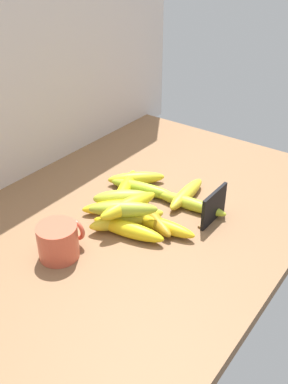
{
  "coord_description": "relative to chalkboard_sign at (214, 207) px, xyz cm",
  "views": [
    {
      "loc": [
        -72.62,
        -54.39,
        65.68
      ],
      "look_at": [
        1.92,
        0.38,
        8.0
      ],
      "focal_mm": 40.31,
      "sensor_mm": 36.0,
      "label": 1
    }
  ],
  "objects": [
    {
      "name": "banana_4",
      "position": [
        -17.43,
        13.02,
        -1.96
      ],
      "size": [
        7.06,
        18.83,
        3.79
      ],
      "primitive_type": "ellipsoid",
      "rotation": [
        0.0,
        0.0,
        1.75
      ],
      "color": "yellow",
      "rests_on": "counter_top"
    },
    {
      "name": "banana_0",
      "position": [
        -11.95,
        22.08,
        -2.2
      ],
      "size": [
        13.66,
        13.22,
        3.32
      ],
      "primitive_type": "ellipsoid",
      "rotation": [
        0.0,
        0.0,
        2.38
      ],
      "color": "yellow",
      "rests_on": "counter_top"
    },
    {
      "name": "banana_1",
      "position": [
        -14.65,
        15.42,
        -1.84
      ],
      "size": [
        17.69,
        13.94,
        4.04
      ],
      "primitive_type": "ellipsoid",
      "rotation": [
        0.0,
        0.0,
        2.54
      ],
      "color": "yellow",
      "rests_on": "counter_top"
    },
    {
      "name": "banana_8",
      "position": [
        2.86,
        25.94,
        -2.09
      ],
      "size": [
        13.54,
        14.11,
        3.53
      ],
      "primitive_type": "ellipsoid",
      "rotation": [
        0.0,
        0.0,
        5.47
      ],
      "color": "gold",
      "rests_on": "counter_top"
    },
    {
      "name": "banana_3",
      "position": [
        -7.43,
        22.05,
        -1.66
      ],
      "size": [
        13.39,
        14.88,
        4.39
      ],
      "primitive_type": "ellipsoid",
      "rotation": [
        0.0,
        0.0,
        5.4
      ],
      "color": "#A8B82F",
      "rests_on": "counter_top"
    },
    {
      "name": "banana_11",
      "position": [
        -16.04,
        15.39,
        2.02
      ],
      "size": [
        12.54,
        15.32,
        3.68
      ],
      "primitive_type": "ellipsoid",
      "rotation": [
        0.0,
        0.0,
        2.2
      ],
      "color": "#9EB12D",
      "rests_on": "banana_1"
    },
    {
      "name": "banana_6",
      "position": [
        -3.37,
        25.12,
        -2.15
      ],
      "size": [
        19.6,
        10.88,
        3.41
      ],
      "primitive_type": "ellipsoid",
      "rotation": [
        0.0,
        0.0,
        0.4
      ],
      "color": "yellow",
      "rests_on": "counter_top"
    },
    {
      "name": "banana_5",
      "position": [
        4.25,
        10.22,
        -2.08
      ],
      "size": [
        17.23,
        4.8,
        3.56
      ],
      "primitive_type": "ellipsoid",
      "rotation": [
        0.0,
        0.0,
        0.07
      ],
      "color": "gold",
      "rests_on": "counter_top"
    },
    {
      "name": "banana_7",
      "position": [
        -0.49,
        21.22,
        -2.13
      ],
      "size": [
        6.93,
        19.55,
        3.45
      ],
      "primitive_type": "ellipsoid",
      "rotation": [
        0.0,
        0.0,
        4.9
      ],
      "color": "#A0BC27",
      "rests_on": "counter_top"
    },
    {
      "name": "banana_2",
      "position": [
        -11.25,
        7.48,
        -2.17
      ],
      "size": [
        5.3,
        17.21,
        3.37
      ],
      "primitive_type": "ellipsoid",
      "rotation": [
        0.0,
        0.0,
        1.69
      ],
      "color": "yellow",
      "rests_on": "counter_top"
    },
    {
      "name": "coffee_mug",
      "position": [
        -31.82,
        20.83,
        0.12
      ],
      "size": [
        10.42,
        8.92,
        7.95
      ],
      "color": "#D0553C",
      "rests_on": "counter_top"
    },
    {
      "name": "chalkboard_sign",
      "position": [
        0.0,
        0.0,
        0.0
      ],
      "size": [
        11.0,
        1.8,
        8.4
      ],
      "color": "black",
      "rests_on": "counter_top"
    },
    {
      "name": "banana_9",
      "position": [
        0.91,
        7.28,
        -2.23
      ],
      "size": [
        5.15,
        20.31,
        3.25
      ],
      "primitive_type": "ellipsoid",
      "rotation": [
        0.0,
        0.0,
        4.81
      ],
      "color": "#B3C22C",
      "rests_on": "counter_top"
    },
    {
      "name": "banana_10",
      "position": [
        -9.76,
        12.15,
        -2.05
      ],
      "size": [
        11.19,
        18.7,
        3.61
      ],
      "primitive_type": "ellipsoid",
      "rotation": [
        0.0,
        0.0,
        1.14
      ],
      "color": "#A77917",
      "rests_on": "counter_top"
    },
    {
      "name": "back_wall",
      "position": [
        -7.81,
        55.42,
        28.14
      ],
      "size": [
        130.0,
        2.0,
        70.0
      ],
      "primitive_type": "cube",
      "color": "beige",
      "rests_on": "ground"
    },
    {
      "name": "banana_12",
      "position": [
        -14.08,
        15.32,
        2.04
      ],
      "size": [
        16.65,
        7.55,
        3.72
      ],
      "primitive_type": "ellipsoid",
      "rotation": [
        0.0,
        0.0,
        2.9
      ],
      "color": "yellow",
      "rests_on": "banana_1"
    },
    {
      "name": "counter_top",
      "position": [
        -7.81,
        16.42,
        -5.36
      ],
      "size": [
        110.0,
        76.0,
        3.0
      ],
      "primitive_type": "cube",
      "color": "brown",
      "rests_on": "ground"
    }
  ]
}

